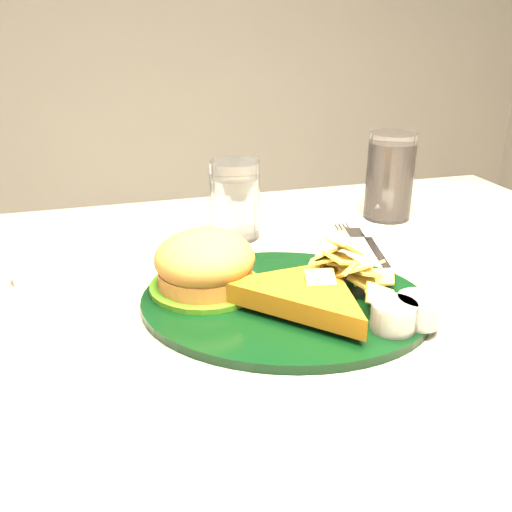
% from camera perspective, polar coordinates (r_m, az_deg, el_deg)
% --- Properties ---
extents(table, '(1.20, 0.80, 0.75)m').
position_cam_1_polar(table, '(0.96, 0.44, -23.55)').
color(table, '#A19C91').
rests_on(table, ground).
extents(dinner_plate, '(0.43, 0.39, 0.08)m').
position_cam_1_polar(dinner_plate, '(0.67, 2.97, -2.09)').
color(dinner_plate, black).
rests_on(dinner_plate, table).
extents(water_glass, '(0.08, 0.08, 0.12)m').
position_cam_1_polar(water_glass, '(0.88, -2.15, 5.62)').
color(water_glass, white).
rests_on(water_glass, table).
extents(cola_glass, '(0.09, 0.09, 0.14)m').
position_cam_1_polar(cola_glass, '(0.99, 13.23, 7.76)').
color(cola_glass, black).
rests_on(cola_glass, table).
extents(fork_napkin, '(0.18, 0.21, 0.01)m').
position_cam_1_polar(fork_napkin, '(0.83, 11.85, 0.24)').
color(fork_napkin, white).
rests_on(fork_napkin, table).
extents(ramekin, '(0.04, 0.04, 0.02)m').
position_cam_1_polar(ramekin, '(0.79, -21.91, -1.71)').
color(ramekin, white).
rests_on(ramekin, table).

